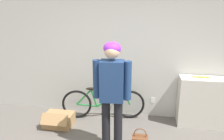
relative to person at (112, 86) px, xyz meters
The scene contains 6 objects.
wall_back 1.28m from the person, 85.28° to the left, with size 8.00×0.07×2.60m.
side_shelf 2.01m from the person, 31.64° to the left, with size 1.03×0.39×0.95m.
person is the anchor object (origin of this frame).
bicycle 1.25m from the person, 110.00° to the left, with size 1.67×0.46×0.68m.
banana 1.81m from the person, 34.15° to the left, with size 0.32×0.08×0.03m.
cardboard_box 1.55m from the person, 155.82° to the left, with size 0.54×0.47×0.32m.
Camera 1 is at (0.42, -2.06, 2.19)m, focal length 35.00 mm.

